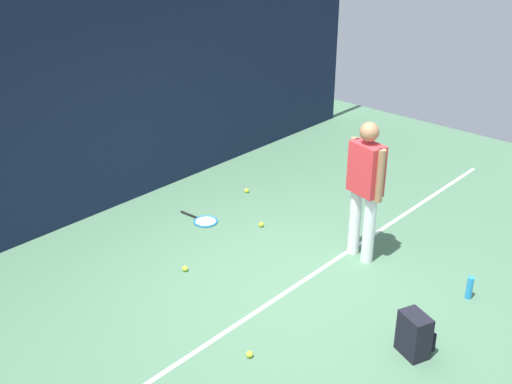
{
  "coord_description": "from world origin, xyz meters",
  "views": [
    {
      "loc": [
        -4.66,
        -3.85,
        4.01
      ],
      "look_at": [
        0.0,
        0.4,
        1.0
      ],
      "focal_mm": 44.89,
      "sensor_mm": 36.0,
      "label": 1
    }
  ],
  "objects_px": {
    "backpack": "(415,335)",
    "tennis_ball_near_player": "(250,354)",
    "tennis_player": "(365,183)",
    "tennis_ball_mid_court": "(261,225)",
    "tennis_racket": "(204,221)",
    "water_bottle": "(470,288)",
    "tennis_ball_by_fence": "(247,191)",
    "tennis_ball_far_left": "(185,269)"
  },
  "relations": [
    {
      "from": "tennis_racket",
      "to": "water_bottle",
      "type": "height_order",
      "value": "water_bottle"
    },
    {
      "from": "tennis_ball_near_player",
      "to": "tennis_ball_by_fence",
      "type": "distance_m",
      "value": 3.61
    },
    {
      "from": "tennis_racket",
      "to": "tennis_ball_near_player",
      "type": "relative_size",
      "value": 9.44
    },
    {
      "from": "tennis_racket",
      "to": "water_bottle",
      "type": "bearing_deg",
      "value": 7.93
    },
    {
      "from": "tennis_racket",
      "to": "water_bottle",
      "type": "distance_m",
      "value": 3.46
    },
    {
      "from": "tennis_racket",
      "to": "backpack",
      "type": "relative_size",
      "value": 1.42
    },
    {
      "from": "backpack",
      "to": "water_bottle",
      "type": "height_order",
      "value": "backpack"
    },
    {
      "from": "tennis_player",
      "to": "tennis_ball_far_left",
      "type": "xyz_separation_m",
      "value": [
        -1.63,
        1.3,
        -0.93
      ]
    },
    {
      "from": "backpack",
      "to": "tennis_ball_by_fence",
      "type": "distance_m",
      "value": 3.91
    },
    {
      "from": "tennis_player",
      "to": "tennis_ball_far_left",
      "type": "distance_m",
      "value": 2.29
    },
    {
      "from": "backpack",
      "to": "tennis_ball_mid_court",
      "type": "distance_m",
      "value": 2.89
    },
    {
      "from": "backpack",
      "to": "tennis_ball_near_player",
      "type": "relative_size",
      "value": 6.67
    },
    {
      "from": "tennis_racket",
      "to": "tennis_ball_mid_court",
      "type": "height_order",
      "value": "tennis_ball_mid_court"
    },
    {
      "from": "backpack",
      "to": "tennis_player",
      "type": "bearing_deg",
      "value": -17.38
    },
    {
      "from": "tennis_ball_far_left",
      "to": "tennis_player",
      "type": "bearing_deg",
      "value": -38.61
    },
    {
      "from": "tennis_ball_mid_court",
      "to": "tennis_ball_by_fence",
      "type": "bearing_deg",
      "value": 53.52
    },
    {
      "from": "tennis_player",
      "to": "backpack",
      "type": "bearing_deg",
      "value": -26.15
    },
    {
      "from": "backpack",
      "to": "tennis_ball_far_left",
      "type": "bearing_deg",
      "value": 32.63
    },
    {
      "from": "backpack",
      "to": "tennis_ball_near_player",
      "type": "xyz_separation_m",
      "value": [
        -1.09,
        1.11,
        -0.18
      ]
    },
    {
      "from": "tennis_player",
      "to": "tennis_ball_near_player",
      "type": "xyz_separation_m",
      "value": [
        -2.23,
        -0.27,
        -0.93
      ]
    },
    {
      "from": "tennis_ball_near_player",
      "to": "tennis_ball_far_left",
      "type": "relative_size",
      "value": 1.0
    },
    {
      "from": "tennis_ball_near_player",
      "to": "tennis_ball_mid_court",
      "type": "bearing_deg",
      "value": 39.5
    },
    {
      "from": "backpack",
      "to": "water_bottle",
      "type": "bearing_deg",
      "value": -66.86
    },
    {
      "from": "tennis_racket",
      "to": "tennis_ball_far_left",
      "type": "xyz_separation_m",
      "value": [
        -0.99,
        -0.73,
        0.02
      ]
    },
    {
      "from": "tennis_ball_mid_court",
      "to": "tennis_ball_near_player",
      "type": "bearing_deg",
      "value": -140.5
    },
    {
      "from": "backpack",
      "to": "tennis_ball_by_fence",
      "type": "bearing_deg",
      "value": -0.78
    },
    {
      "from": "tennis_racket",
      "to": "water_bottle",
      "type": "relative_size",
      "value": 2.39
    },
    {
      "from": "tennis_player",
      "to": "tennis_ball_by_fence",
      "type": "bearing_deg",
      "value": -176.45
    },
    {
      "from": "backpack",
      "to": "tennis_ball_mid_court",
      "type": "bearing_deg",
      "value": 4.15
    },
    {
      "from": "tennis_ball_near_player",
      "to": "tennis_ball_mid_court",
      "type": "xyz_separation_m",
      "value": [
        1.99,
        1.64,
        0.0
      ]
    },
    {
      "from": "water_bottle",
      "to": "tennis_ball_far_left",
      "type": "bearing_deg",
      "value": 122.64
    },
    {
      "from": "tennis_player",
      "to": "tennis_ball_by_fence",
      "type": "relative_size",
      "value": 25.76
    },
    {
      "from": "backpack",
      "to": "tennis_ball_by_fence",
      "type": "xyz_separation_m",
      "value": [
        1.52,
        3.6,
        -0.18
      ]
    },
    {
      "from": "tennis_player",
      "to": "tennis_ball_mid_court",
      "type": "height_order",
      "value": "tennis_player"
    },
    {
      "from": "tennis_player",
      "to": "backpack",
      "type": "height_order",
      "value": "tennis_player"
    },
    {
      "from": "tennis_ball_far_left",
      "to": "water_bottle",
      "type": "relative_size",
      "value": 0.25
    },
    {
      "from": "tennis_ball_mid_court",
      "to": "water_bottle",
      "type": "relative_size",
      "value": 0.25
    },
    {
      "from": "tennis_ball_near_player",
      "to": "tennis_ball_by_fence",
      "type": "xyz_separation_m",
      "value": [
        2.61,
        2.49,
        0.0
      ]
    },
    {
      "from": "water_bottle",
      "to": "tennis_racket",
      "type": "bearing_deg",
      "value": 101.96
    },
    {
      "from": "tennis_player",
      "to": "tennis_ball_near_player",
      "type": "relative_size",
      "value": 25.76
    },
    {
      "from": "tennis_player",
      "to": "tennis_ball_by_fence",
      "type": "height_order",
      "value": "tennis_player"
    },
    {
      "from": "tennis_ball_far_left",
      "to": "water_bottle",
      "type": "height_order",
      "value": "water_bottle"
    }
  ]
}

